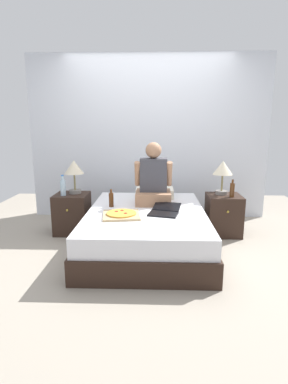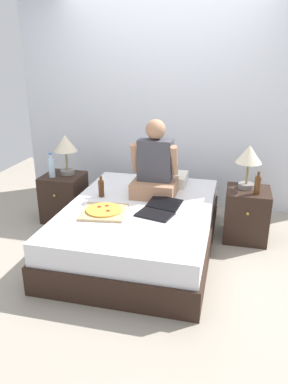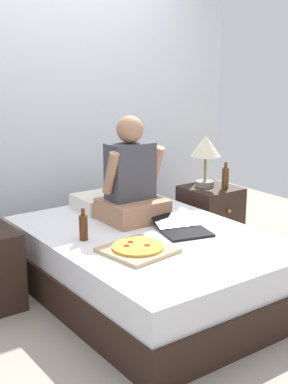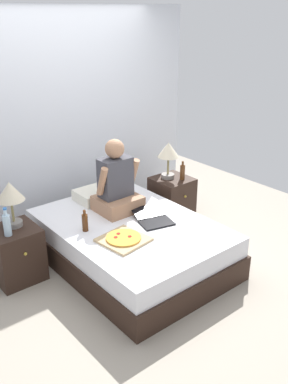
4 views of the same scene
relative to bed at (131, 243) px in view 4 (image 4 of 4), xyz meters
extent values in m
plane|color=#9E9384|center=(0.00, 0.00, -0.23)|extent=(5.69, 5.69, 0.00)
cube|color=silver|center=(0.00, 1.34, 1.02)|extent=(3.69, 0.12, 2.50)
cube|color=black|center=(0.00, 0.00, -0.10)|extent=(1.41, 1.97, 0.26)
cube|color=white|center=(0.00, 0.00, 0.13)|extent=(1.37, 1.91, 0.20)
cube|color=black|center=(-1.03, 0.48, 0.04)|extent=(0.44, 0.44, 0.54)
sphere|color=gold|center=(-1.03, 0.25, 0.15)|extent=(0.03, 0.03, 0.03)
cylinder|color=gray|center=(-0.99, 0.53, 0.34)|extent=(0.16, 0.16, 0.05)
cylinder|color=olive|center=(-0.99, 0.53, 0.47)|extent=(0.02, 0.02, 0.22)
cone|color=beige|center=(-0.99, 0.53, 0.67)|extent=(0.26, 0.26, 0.18)
cylinder|color=silver|center=(-1.11, 0.39, 0.41)|extent=(0.07, 0.07, 0.20)
cylinder|color=silver|center=(-1.11, 0.39, 0.54)|extent=(0.03, 0.03, 0.06)
cylinder|color=blue|center=(-1.11, 0.39, 0.58)|extent=(0.04, 0.04, 0.02)
cube|color=black|center=(1.03, 0.48, 0.04)|extent=(0.44, 0.44, 0.54)
sphere|color=gold|center=(1.03, 0.25, 0.15)|extent=(0.03, 0.03, 0.03)
cylinder|color=gray|center=(1.00, 0.53, 0.34)|extent=(0.16, 0.16, 0.05)
cylinder|color=olive|center=(1.00, 0.53, 0.47)|extent=(0.02, 0.02, 0.22)
cone|color=beige|center=(1.00, 0.53, 0.67)|extent=(0.26, 0.26, 0.18)
cylinder|color=#512D14|center=(1.10, 0.38, 0.40)|extent=(0.06, 0.06, 0.18)
cylinder|color=#512D14|center=(1.10, 0.38, 0.52)|extent=(0.03, 0.03, 0.05)
cube|color=silver|center=(0.10, 0.70, 0.29)|extent=(0.52, 0.34, 0.12)
cube|color=#A37556|center=(0.08, 0.32, 0.31)|extent=(0.44, 0.40, 0.16)
cube|color=#3F3F47|center=(0.08, 0.35, 0.60)|extent=(0.34, 0.20, 0.42)
sphere|color=#A37556|center=(0.08, 0.35, 0.91)|extent=(0.20, 0.20, 0.20)
cylinder|color=#A37556|center=(-0.12, 0.30, 0.62)|extent=(0.07, 0.18, 0.32)
cylinder|color=#A37556|center=(0.28, 0.30, 0.62)|extent=(0.07, 0.18, 0.32)
cube|color=black|center=(0.19, -0.18, 0.24)|extent=(0.36, 0.29, 0.02)
cube|color=black|center=(0.24, 0.02, 0.28)|extent=(0.35, 0.27, 0.06)
cube|color=tan|center=(-0.27, -0.25, 0.25)|extent=(0.45, 0.45, 0.03)
cylinder|color=gold|center=(-0.27, -0.25, 0.27)|extent=(0.33, 0.33, 0.02)
cylinder|color=maroon|center=(-0.33, -0.21, 0.28)|extent=(0.04, 0.04, 0.00)
cylinder|color=maroon|center=(-0.22, -0.28, 0.28)|extent=(0.04, 0.04, 0.00)
cylinder|color=maroon|center=(-0.27, -0.17, 0.28)|extent=(0.04, 0.04, 0.00)
cylinder|color=#4C2811|center=(-0.44, 0.15, 0.32)|extent=(0.06, 0.06, 0.17)
cylinder|color=#4C2811|center=(-0.44, 0.15, 0.43)|extent=(0.03, 0.03, 0.05)
camera|label=1|loc=(0.09, -3.41, 1.20)|focal=28.00mm
camera|label=2|loc=(0.84, -3.22, 1.63)|focal=35.00mm
camera|label=3|loc=(-2.09, -2.84, 1.46)|focal=50.00mm
camera|label=4|loc=(-2.33, -3.05, 2.22)|focal=40.00mm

